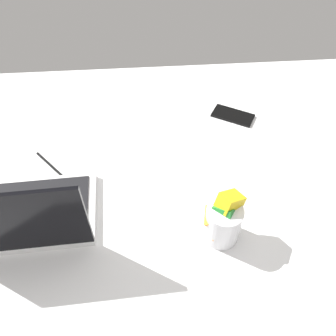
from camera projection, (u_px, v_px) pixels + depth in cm
name	position (u px, v px, depth cm)	size (l,w,h in cm)	color
bed_mattress	(224.00, 223.00, 104.17)	(180.00, 140.00, 18.00)	white
laptop	(29.00, 214.00, 90.09)	(33.90, 24.32, 23.00)	silver
snack_cup	(223.00, 222.00, 86.65)	(10.55, 10.05, 15.20)	silver
cell_phone	(233.00, 115.00, 122.14)	(6.80, 14.00, 0.80)	black
charger_cable	(53.00, 167.00, 106.31)	(17.00, 0.60, 0.60)	black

